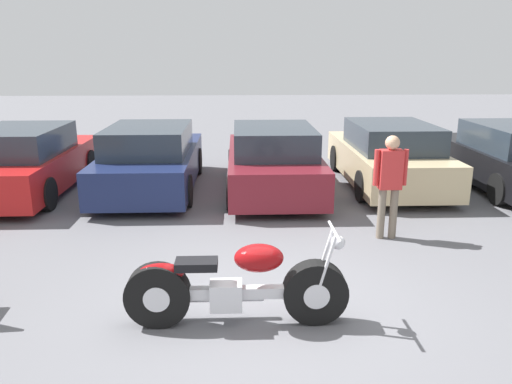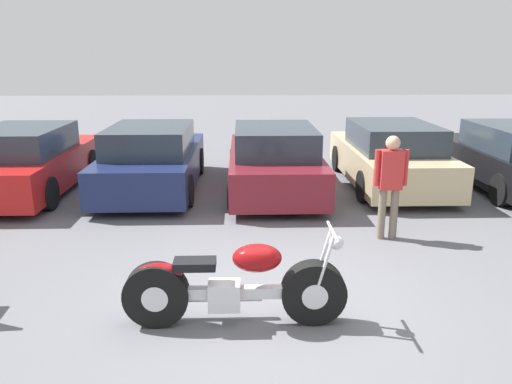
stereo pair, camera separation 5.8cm
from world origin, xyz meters
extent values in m
plane|color=slate|center=(0.00, 0.00, 0.00)|extent=(60.00, 60.00, 0.00)
cylinder|color=black|center=(0.43, -0.36, 0.35)|extent=(0.69, 0.20, 0.69)
cylinder|color=silver|center=(0.43, -0.36, 0.35)|extent=(0.28, 0.22, 0.28)
cylinder|color=black|center=(-1.25, -0.36, 0.35)|extent=(0.69, 0.20, 0.69)
cylinder|color=silver|center=(-1.25, -0.36, 0.35)|extent=(0.28, 0.22, 0.28)
cube|color=silver|center=(-0.41, -0.36, 0.36)|extent=(1.28, 0.11, 0.12)
cube|color=silver|center=(-0.53, -0.36, 0.33)|extent=(0.34, 0.24, 0.30)
ellipsoid|color=maroon|center=(-0.18, -0.36, 0.75)|extent=(0.52, 0.34, 0.29)
cube|color=black|center=(-0.83, -0.36, 0.69)|extent=(0.44, 0.24, 0.09)
ellipsoid|color=maroon|center=(-1.20, -0.36, 0.61)|extent=(0.48, 0.20, 0.20)
cylinder|color=silver|center=(0.52, -0.45, 0.69)|extent=(0.21, 0.04, 0.70)
cylinder|color=silver|center=(0.52, -0.27, 0.69)|extent=(0.21, 0.04, 0.70)
cylinder|color=silver|center=(0.61, -0.36, 1.03)|extent=(0.03, 0.62, 0.03)
sphere|color=silver|center=(0.65, -0.36, 0.91)|extent=(0.15, 0.15, 0.15)
cylinder|color=silver|center=(-0.76, -0.22, 0.23)|extent=(1.28, 0.08, 0.08)
cube|color=red|center=(-4.75, 5.14, 0.50)|extent=(1.81, 4.33, 0.70)
cube|color=#28333D|center=(-4.75, 4.88, 1.12)|extent=(1.59, 2.25, 0.53)
cylinder|color=black|center=(-5.60, 6.49, 0.31)|extent=(0.20, 0.62, 0.62)
cylinder|color=black|center=(-3.91, 6.49, 0.31)|extent=(0.20, 0.62, 0.62)
cylinder|color=black|center=(-3.91, 3.80, 0.31)|extent=(0.20, 0.62, 0.62)
cube|color=#19234C|center=(-2.20, 5.26, 0.50)|extent=(1.81, 4.33, 0.70)
cube|color=#28333D|center=(-2.20, 5.00, 1.12)|extent=(1.59, 2.25, 0.53)
cylinder|color=black|center=(-3.05, 6.61, 0.31)|extent=(0.20, 0.62, 0.62)
cylinder|color=black|center=(-1.36, 6.61, 0.31)|extent=(0.20, 0.62, 0.62)
cylinder|color=black|center=(-3.05, 3.92, 0.31)|extent=(0.20, 0.62, 0.62)
cylinder|color=black|center=(-1.36, 3.92, 0.31)|extent=(0.20, 0.62, 0.62)
cube|color=maroon|center=(0.35, 5.08, 0.50)|extent=(1.81, 4.33, 0.70)
cube|color=#28333D|center=(0.35, 4.82, 1.12)|extent=(1.59, 2.25, 0.53)
cylinder|color=black|center=(-0.50, 6.42, 0.31)|extent=(0.20, 0.62, 0.62)
cylinder|color=black|center=(1.19, 6.42, 0.31)|extent=(0.20, 0.62, 0.62)
cylinder|color=black|center=(-0.50, 3.74, 0.31)|extent=(0.20, 0.62, 0.62)
cylinder|color=black|center=(1.19, 3.74, 0.31)|extent=(0.20, 0.62, 0.62)
cube|color=#C6B284|center=(2.90, 5.48, 0.50)|extent=(1.81, 4.33, 0.70)
cube|color=#28333D|center=(2.90, 5.22, 1.12)|extent=(1.59, 2.25, 0.53)
cylinder|color=black|center=(2.05, 6.83, 0.31)|extent=(0.20, 0.62, 0.62)
cylinder|color=black|center=(3.74, 6.83, 0.31)|extent=(0.20, 0.62, 0.62)
cylinder|color=black|center=(2.05, 4.14, 0.31)|extent=(0.20, 0.62, 0.62)
cylinder|color=black|center=(3.74, 4.14, 0.31)|extent=(0.20, 0.62, 0.62)
cube|color=black|center=(5.45, 5.15, 0.50)|extent=(1.81, 4.33, 0.70)
cylinder|color=black|center=(4.60, 6.49, 0.31)|extent=(0.20, 0.62, 0.62)
cylinder|color=black|center=(4.60, 3.81, 0.31)|extent=(0.20, 0.62, 0.62)
cylinder|color=#726656|center=(1.84, 2.14, 0.40)|extent=(0.12, 0.12, 0.80)
cylinder|color=#726656|center=(2.03, 2.14, 0.40)|extent=(0.12, 0.12, 0.80)
cube|color=red|center=(1.94, 2.14, 1.11)|extent=(0.34, 0.20, 0.60)
cylinder|color=red|center=(1.72, 2.14, 1.14)|extent=(0.08, 0.08, 0.56)
cylinder|color=red|center=(2.16, 2.14, 1.14)|extent=(0.08, 0.08, 0.56)
sphere|color=tan|center=(1.94, 2.14, 1.52)|extent=(0.22, 0.22, 0.22)
camera|label=1|loc=(-0.39, -5.17, 2.81)|focal=35.00mm
camera|label=2|loc=(-0.33, -5.17, 2.81)|focal=35.00mm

